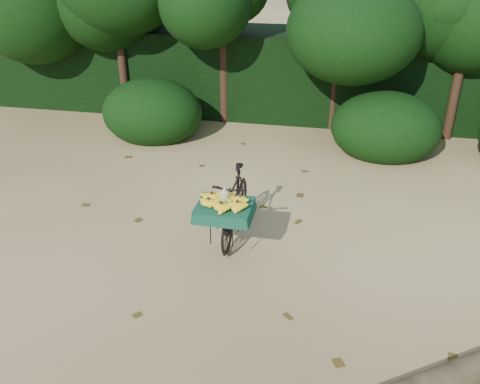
# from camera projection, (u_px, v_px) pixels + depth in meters

# --- Properties ---
(ground) EXTENTS (80.00, 80.00, 0.00)m
(ground) POSITION_uv_depth(u_px,v_px,m) (270.00, 283.00, 6.06)
(ground) COLOR tan
(ground) RESTS_ON ground
(vendor_bicycle) EXTENTS (0.68, 1.66, 0.94)m
(vendor_bicycle) POSITION_uv_depth(u_px,v_px,m) (235.00, 204.00, 6.79)
(vendor_bicycle) COLOR black
(vendor_bicycle) RESTS_ON ground
(hedge_backdrop) EXTENTS (26.00, 1.80, 1.80)m
(hedge_backdrop) POSITION_uv_depth(u_px,v_px,m) (312.00, 75.00, 11.11)
(hedge_backdrop) COLOR black
(hedge_backdrop) RESTS_ON ground
(tree_row) EXTENTS (14.50, 2.00, 4.00)m
(tree_row) POSITION_uv_depth(u_px,v_px,m) (280.00, 28.00, 10.02)
(tree_row) COLOR black
(tree_row) RESTS_ON ground
(bush_clumps) EXTENTS (8.80, 1.70, 0.90)m
(bush_clumps) POSITION_uv_depth(u_px,v_px,m) (330.00, 127.00, 9.50)
(bush_clumps) COLOR black
(bush_clumps) RESTS_ON ground
(leaf_litter) EXTENTS (7.00, 7.30, 0.01)m
(leaf_litter) POSITION_uv_depth(u_px,v_px,m) (277.00, 252.00, 6.62)
(leaf_litter) COLOR #4B3714
(leaf_litter) RESTS_ON ground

